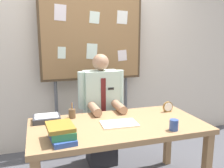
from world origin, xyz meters
TOP-DOWN VIEW (x-y plane):
  - back_wall at (0.00, 1.25)m, footprint 6.40×0.08m
  - desk at (0.00, 0.00)m, footprint 1.65×0.83m
  - person at (0.00, 0.62)m, footprint 0.55×0.56m
  - bulletin_board at (0.00, 1.05)m, footprint 1.35×0.09m
  - book_stack at (-0.55, -0.22)m, footprint 0.23×0.31m
  - open_notebook at (0.01, -0.02)m, footprint 0.35×0.24m
  - desk_clock at (0.64, 0.18)m, footprint 0.12×0.04m
  - coffee_mug at (0.42, -0.31)m, footprint 0.08×0.08m
  - pen_holder at (-0.39, 0.29)m, footprint 0.07×0.07m
  - paper_tray at (-0.65, 0.27)m, footprint 0.26×0.20m

SIDE VIEW (x-z plane):
  - person at x=0.00m, z-range -0.05..1.30m
  - desk at x=0.00m, z-range 0.28..1.01m
  - open_notebook at x=0.01m, z-range 0.73..0.74m
  - paper_tray at x=-0.65m, z-range 0.73..0.79m
  - coffee_mug at x=0.42m, z-range 0.73..0.83m
  - pen_holder at x=-0.39m, z-range 0.70..0.86m
  - desk_clock at x=0.64m, z-range 0.73..0.84m
  - book_stack at x=-0.55m, z-range 0.73..0.86m
  - back_wall at x=0.00m, z-range 0.00..2.70m
  - bulletin_board at x=0.00m, z-range 0.46..2.63m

